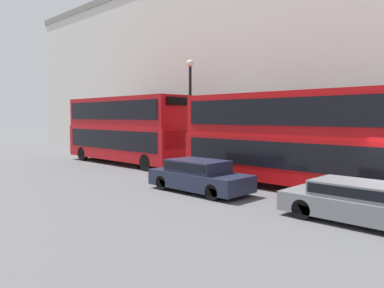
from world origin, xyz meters
TOP-DOWN VIEW (x-y plane):
  - bus_leading at (1.60, 5.23)m, footprint 2.59×10.12m
  - bus_second_in_queue at (1.60, 17.45)m, footprint 2.59×10.60m
  - car_dark_sedan at (-1.80, 0.62)m, footprint 1.86×4.71m
  - car_hatchback at (-1.80, 7.32)m, footprint 1.87×4.59m
  - street_lamp at (3.75, 13.37)m, footprint 0.44×0.44m
  - pedestrian at (3.79, 19.32)m, footprint 0.36×0.36m

SIDE VIEW (x-z plane):
  - car_dark_sedan at x=-1.80m, z-range 0.05..1.30m
  - car_hatchback at x=-1.80m, z-range 0.04..1.41m
  - pedestrian at x=3.79m, z-range -0.07..1.59m
  - bus_leading at x=1.60m, z-range 0.22..4.49m
  - bus_second_in_queue at x=1.60m, z-range 0.22..4.70m
  - street_lamp at x=3.75m, z-range 0.77..7.58m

